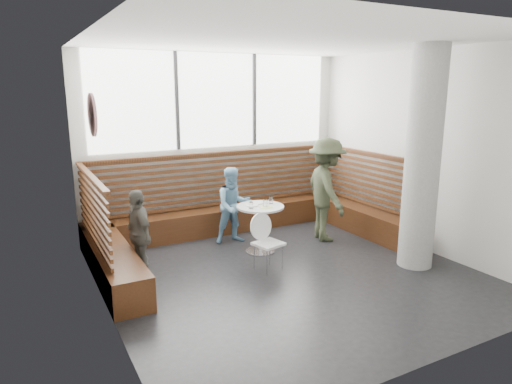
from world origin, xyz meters
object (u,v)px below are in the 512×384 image
cafe_chair (266,237)px  child_left (138,234)px  cafe_table (260,219)px  child_back (233,205)px  concrete_column (423,160)px  adult_man (326,189)px

cafe_chair → child_left: (-1.70, 0.59, 0.15)m
cafe_table → child_back: child_back is taller
concrete_column → cafe_table: 2.60m
cafe_table → child_back: bearing=104.2°
cafe_chair → child_back: bearing=72.5°
child_back → adult_man: bearing=-16.2°
cafe_table → adult_man: (1.32, 0.04, 0.34)m
concrete_column → cafe_table: concrete_column is taller
child_left → cafe_chair: bearing=64.4°
adult_man → child_back: (-1.49, 0.61, -0.24)m
child_back → child_left: 1.93m
cafe_table → cafe_chair: bearing=-111.6°
cafe_chair → child_left: child_left is taller
cafe_table → cafe_chair: (-0.26, -0.65, -0.07)m
child_back → child_left: bearing=-152.3°
concrete_column → adult_man: concrete_column is taller
concrete_column → cafe_chair: 2.51m
concrete_column → child_left: bearing=158.2°
cafe_table → child_left: 1.96m
child_left → child_back: bearing=105.2°
concrete_column → child_back: bearing=131.4°
concrete_column → adult_man: bearing=106.2°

